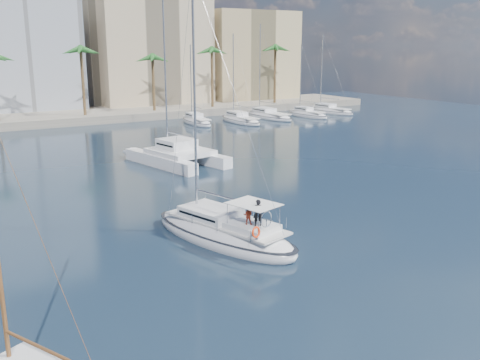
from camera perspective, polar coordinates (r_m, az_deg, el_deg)
ground at (r=31.63m, az=1.44°, el=-7.05°), size 160.00×160.00×0.00m
quay at (r=87.93m, az=-20.70°, el=6.14°), size 120.00×14.00×1.20m
building_beige at (r=102.13m, az=-9.71°, el=13.12°), size 20.00×14.00×20.00m
building_tan_right at (r=109.44m, az=0.73°, el=12.84°), size 18.00×12.00×18.00m
palm_centre at (r=83.34m, az=-20.74°, el=12.45°), size 3.60×3.60×12.30m
palm_right at (r=95.86m, az=0.14°, el=13.43°), size 3.60×3.60×12.30m
main_sloop at (r=32.31m, az=-1.79°, el=-5.62°), size 6.39×11.60×16.42m
catamaran at (r=53.41m, az=-6.65°, el=2.89°), size 7.29×11.52×15.76m
seagull at (r=32.37m, az=-1.10°, el=-5.45°), size 0.93×0.40×0.17m
moored_yacht_a at (r=81.11m, az=-4.65°, el=5.97°), size 3.37×9.52×11.90m
moored_yacht_b at (r=82.50m, az=0.04°, el=6.16°), size 3.32×10.83×13.72m
moored_yacht_c at (r=87.66m, az=3.01°, el=6.61°), size 3.98×12.33×15.54m
moored_yacht_d at (r=89.89m, az=7.18°, el=6.70°), size 3.52×9.55×11.90m
moored_yacht_e at (r=95.53m, az=9.52°, el=7.05°), size 4.61×11.11×13.72m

